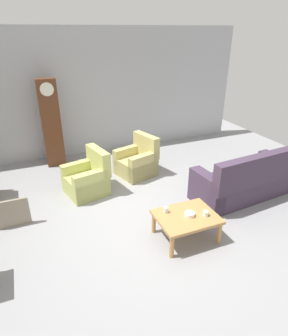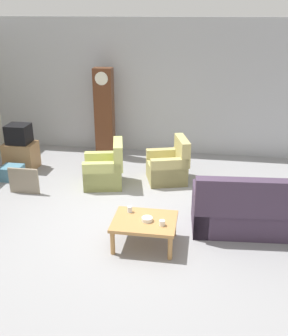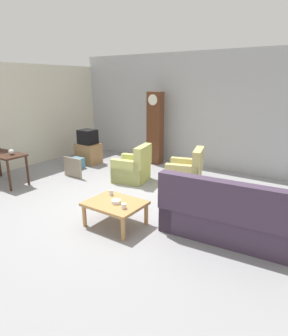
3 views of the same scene
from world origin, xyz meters
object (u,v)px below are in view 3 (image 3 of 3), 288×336
(framed_picture_leaning, at_px, (73,167))
(cup_blue_rimmed, at_px, (111,193))
(couch_floral, at_px, (228,217))
(grandfather_clock, at_px, (155,128))
(tv_crt, at_px, (88,137))
(tv_stand_cabinet, at_px, (89,153))
(storage_box_blue, at_px, (75,163))
(armchair_olive_near, at_px, (133,169))
(glass_dome_cloche, at_px, (11,152))
(console_table_dark, at_px, (2,157))
(cup_white_porcelain, at_px, (124,206))
(bowl_white_stacked, at_px, (116,202))
(armchair_olive_far, at_px, (186,174))
(coffee_table_wood, at_px, (115,205))

(framed_picture_leaning, xyz_separation_m, cup_blue_rimmed, (2.34, -1.21, 0.22))
(couch_floral, xyz_separation_m, grandfather_clock, (-3.32, 3.10, 0.71))
(couch_floral, bearing_deg, tv_crt, 158.55)
(couch_floral, relative_size, tv_stand_cabinet, 3.18)
(framed_picture_leaning, height_order, storage_box_blue, framed_picture_leaning)
(grandfather_clock, height_order, tv_stand_cabinet, grandfather_clock)
(armchair_olive_near, bearing_deg, storage_box_blue, -178.38)
(glass_dome_cloche, bearing_deg, console_table_dark, -172.51)
(tv_crt, xyz_separation_m, cup_white_porcelain, (3.51, -2.74, -0.34))
(grandfather_clock, relative_size, storage_box_blue, 5.00)
(tv_stand_cabinet, height_order, bowl_white_stacked, tv_stand_cabinet)
(armchair_olive_far, relative_size, tv_crt, 2.03)
(glass_dome_cloche, distance_m, bowl_white_stacked, 3.35)
(bowl_white_stacked, bearing_deg, couch_floral, 22.00)
(armchair_olive_near, height_order, console_table_dark, armchair_olive_near)
(console_table_dark, height_order, tv_crt, tv_crt)
(tv_crt, bearing_deg, tv_stand_cabinet, 0.00)
(grandfather_clock, distance_m, bowl_white_stacked, 4.16)
(framed_picture_leaning, relative_size, storage_box_blue, 1.42)
(cup_white_porcelain, distance_m, cup_blue_rimmed, 0.64)
(tv_crt, relative_size, glass_dome_cloche, 3.70)
(armchair_olive_near, bearing_deg, armchair_olive_far, 17.84)
(glass_dome_cloche, bearing_deg, grandfather_clock, 64.40)
(bowl_white_stacked, bearing_deg, storage_box_blue, 147.74)
(console_table_dark, relative_size, glass_dome_cloche, 10.02)
(coffee_table_wood, height_order, bowl_white_stacked, bowl_white_stacked)
(cup_white_porcelain, bearing_deg, cup_blue_rimmed, 149.15)
(storage_box_blue, bearing_deg, glass_dome_cloche, -93.85)
(framed_picture_leaning, bearing_deg, tv_crt, 117.04)
(coffee_table_wood, bearing_deg, console_table_dark, 177.65)
(grandfather_clock, xyz_separation_m, storage_box_blue, (-1.59, -1.77, -0.92))
(armchair_olive_far, bearing_deg, armchair_olive_near, -162.16)
(couch_floral, bearing_deg, armchair_olive_far, 132.22)
(tv_crt, relative_size, framed_picture_leaning, 0.80)
(couch_floral, distance_m, storage_box_blue, 5.09)
(armchair_olive_near, distance_m, cup_blue_rimmed, 2.05)
(armchair_olive_far, bearing_deg, storage_box_blue, -171.98)
(grandfather_clock, relative_size, cup_white_porcelain, 24.35)
(coffee_table_wood, xyz_separation_m, tv_crt, (-3.23, 2.62, 0.45))
(armchair_olive_far, distance_m, console_table_dark, 4.42)
(armchair_olive_near, relative_size, cup_white_porcelain, 10.78)
(armchair_olive_far, bearing_deg, framed_picture_leaning, -159.05)
(framed_picture_leaning, relative_size, cup_white_porcelain, 6.90)
(couch_floral, distance_m, cup_blue_rimmed, 2.07)
(cup_white_porcelain, bearing_deg, console_table_dark, 176.13)
(console_table_dark, distance_m, storage_box_blue, 1.97)
(framed_picture_leaning, relative_size, glass_dome_cloche, 4.63)
(glass_dome_cloche, height_order, bowl_white_stacked, glass_dome_cloche)
(grandfather_clock, relative_size, glass_dome_cloche, 16.32)
(storage_box_blue, height_order, cup_white_porcelain, cup_white_porcelain)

